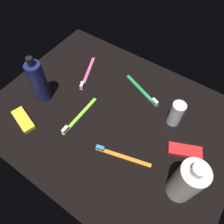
% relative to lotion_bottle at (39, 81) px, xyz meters
% --- Properties ---
extents(ground_plane, '(0.84, 0.64, 0.01)m').
position_rel_lotion_bottle_xyz_m(ground_plane, '(-0.26, -0.07, -0.09)').
color(ground_plane, black).
extents(lotion_bottle, '(0.05, 0.05, 0.19)m').
position_rel_lotion_bottle_xyz_m(lotion_bottle, '(0.00, 0.00, 0.00)').
color(lotion_bottle, navy).
rests_on(lotion_bottle, ground_plane).
extents(bodywash_bottle, '(0.07, 0.07, 0.18)m').
position_rel_lotion_bottle_xyz_m(bodywash_bottle, '(-0.55, 0.03, 0.00)').
color(bodywash_bottle, silver).
rests_on(bodywash_bottle, ground_plane).
extents(deodorant_stick, '(0.04, 0.04, 0.10)m').
position_rel_lotion_bottle_xyz_m(deodorant_stick, '(-0.44, -0.17, -0.03)').
color(deodorant_stick, silver).
rests_on(deodorant_stick, ground_plane).
extents(toothbrush_orange, '(0.18, 0.06, 0.02)m').
position_rel_lotion_bottle_xyz_m(toothbrush_orange, '(-0.36, 0.04, -0.08)').
color(toothbrush_orange, orange).
rests_on(toothbrush_orange, ground_plane).
extents(toothbrush_pink, '(0.08, 0.17, 0.02)m').
position_rel_lotion_bottle_xyz_m(toothbrush_pink, '(-0.06, -0.17, -0.08)').
color(toothbrush_pink, '#E55999').
rests_on(toothbrush_pink, ground_plane).
extents(toothbrush_green, '(0.17, 0.08, 0.02)m').
position_rel_lotion_bottle_xyz_m(toothbrush_green, '(-0.30, -0.22, -0.08)').
color(toothbrush_green, green).
rests_on(toothbrush_green, ground_plane).
extents(toothbrush_lime, '(0.01, 0.18, 0.02)m').
position_rel_lotion_bottle_xyz_m(toothbrush_lime, '(-0.16, 0.01, -0.08)').
color(toothbrush_lime, '#8CD133').
rests_on(toothbrush_lime, ground_plane).
extents(snack_bar_yellow, '(0.11, 0.07, 0.01)m').
position_rel_lotion_bottle_xyz_m(snack_bar_yellow, '(-0.02, 0.12, -0.07)').
color(snack_bar_yellow, yellow).
rests_on(snack_bar_yellow, ground_plane).
extents(snack_bar_red, '(0.11, 0.08, 0.01)m').
position_rel_lotion_bottle_xyz_m(snack_bar_red, '(-0.52, -0.09, -0.07)').
color(snack_bar_red, red).
rests_on(snack_bar_red, ground_plane).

